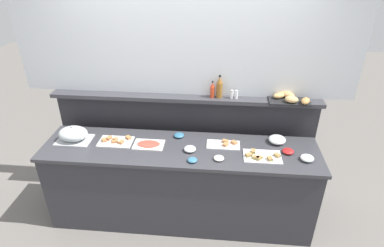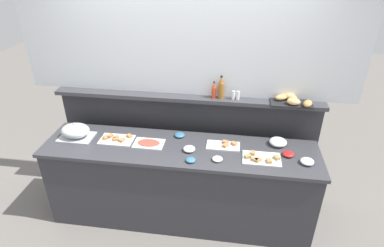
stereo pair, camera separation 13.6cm
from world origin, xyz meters
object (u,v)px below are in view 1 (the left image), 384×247
glass_bowl_small (307,158)px  hot_sauce_bottle (212,90)px  condiment_bowl_red (219,158)px  pepper_shaker (236,94)px  serving_cloche (73,134)px  condiment_bowl_dark (179,135)px  bread_basket (289,98)px  sandwich_platter_front (224,144)px  condiment_bowl_teal (288,151)px  glass_bowl_large (190,149)px  vinegar_bottle_amber (219,88)px  glass_bowl_medium (277,140)px  sandwich_platter_side (116,141)px  sandwich_platter_rear (262,156)px  salt_shaker (232,94)px  cold_cuts_platter (149,144)px  condiment_bowl_cream (192,160)px

glass_bowl_small → hot_sauce_bottle: 1.11m
condiment_bowl_red → pepper_shaker: (0.15, 0.57, 0.38)m
serving_cloche → hot_sauce_bottle: 1.45m
condiment_bowl_dark → bread_basket: size_ratio=0.26×
sandwich_platter_front → condiment_bowl_teal: condiment_bowl_teal is taller
glass_bowl_large → hot_sauce_bottle: bearing=68.4°
glass_bowl_large → condiment_bowl_dark: 0.28m
glass_bowl_small → vinegar_bottle_amber: 1.07m
glass_bowl_medium → bread_basket: size_ratio=0.42×
pepper_shaker → sandwich_platter_side: bearing=-162.6°
glass_bowl_small → condiment_bowl_red: 0.80m
sandwich_platter_rear → glass_bowl_large: size_ratio=3.00×
bread_basket → serving_cloche: bearing=-170.0°
vinegar_bottle_amber → salt_shaker: vinegar_bottle_amber is taller
pepper_shaker → hot_sauce_bottle: bearing=179.0°
sandwich_platter_front → salt_shaker: 0.51m
sandwich_platter_rear → condiment_bowl_dark: bearing=160.3°
glass_bowl_large → condiment_bowl_teal: (0.92, 0.05, -0.00)m
sandwich_platter_side → cold_cuts_platter: sandwich_platter_side is taller
sandwich_platter_side → glass_bowl_large: size_ratio=2.88×
vinegar_bottle_amber → salt_shaker: bearing=-5.9°
sandwich_platter_front → glass_bowl_small: bearing=-13.8°
serving_cloche → glass_bowl_medium: (2.01, 0.15, -0.04)m
pepper_shaker → salt_shaker: bearing=180.0°
condiment_bowl_teal → condiment_bowl_cream: size_ratio=1.20×
sandwich_platter_front → sandwich_platter_side: (-1.08, -0.04, 0.00)m
pepper_shaker → sandwich_platter_front: bearing=-106.7°
glass_bowl_medium → condiment_bowl_dark: bearing=179.0°
vinegar_bottle_amber → serving_cloche: bearing=-164.6°
glass_bowl_medium → sandwich_platter_side: bearing=-175.0°
condiment_bowl_teal → hot_sauce_bottle: size_ratio=0.62×
serving_cloche → condiment_bowl_dark: 1.05m
glass_bowl_medium → hot_sauce_bottle: (-0.66, 0.23, 0.40)m
glass_bowl_medium → condiment_bowl_red: (-0.57, -0.35, -0.01)m
condiment_bowl_teal → condiment_bowl_cream: (-0.88, -0.22, -0.00)m
condiment_bowl_cream → glass_bowl_medium: bearing=26.1°
sandwich_platter_rear → bread_basket: (0.27, 0.49, 0.38)m
serving_cloche → condiment_bowl_red: (1.45, -0.20, -0.06)m
cold_cuts_platter → salt_shaker: bearing=26.5°
glass_bowl_large → condiment_bowl_teal: bearing=3.3°
serving_cloche → pepper_shaker: bearing=13.4°
salt_shaker → glass_bowl_large: bearing=-129.7°
sandwich_platter_rear → vinegar_bottle_amber: vinegar_bottle_amber is taller
glass_bowl_large → glass_bowl_medium: 0.87m
sandwich_platter_rear → hot_sauce_bottle: 0.82m
sandwich_platter_front → bread_basket: bread_basket is taller
vinegar_bottle_amber → glass_bowl_medium: bearing=-22.3°
sandwich_platter_side → condiment_bowl_red: (1.03, -0.21, 0.01)m
glass_bowl_small → condiment_bowl_red: (-0.80, -0.06, -0.01)m
glass_bowl_medium → salt_shaker: (-0.46, 0.23, 0.37)m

